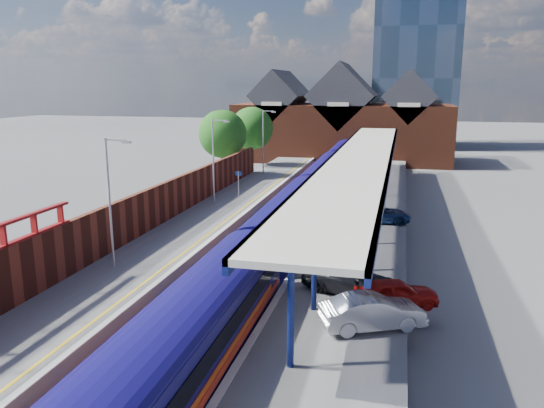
% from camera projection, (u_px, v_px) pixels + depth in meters
% --- Properties ---
extents(ground, '(240.00, 240.00, 0.00)m').
position_uv_depth(ground, '(308.00, 200.00, 50.31)').
color(ground, '#5B5B5E').
rests_on(ground, ground).
extents(ballast_bed, '(6.00, 76.00, 0.06)m').
position_uv_depth(ballast_bed, '(285.00, 226.00, 40.83)').
color(ballast_bed, '#473D33').
rests_on(ballast_bed, ground).
extents(rails, '(4.51, 76.00, 0.14)m').
position_uv_depth(rails, '(285.00, 225.00, 40.81)').
color(rails, slate).
rests_on(rails, ground).
extents(left_platform, '(5.00, 76.00, 1.00)m').
position_uv_depth(left_platform, '(218.00, 216.00, 42.01)').
color(left_platform, '#565659').
rests_on(left_platform, ground).
extents(right_platform, '(6.00, 76.00, 1.00)m').
position_uv_depth(right_platform, '(364.00, 225.00, 39.33)').
color(right_platform, '#565659').
rests_on(right_platform, ground).
extents(coping_left, '(0.30, 76.00, 0.05)m').
position_uv_depth(coping_left, '(246.00, 211.00, 41.35)').
color(coping_left, silver).
rests_on(coping_left, left_platform).
extents(coping_right, '(0.30, 76.00, 0.05)m').
position_uv_depth(coping_right, '(326.00, 216.00, 39.88)').
color(coping_right, silver).
rests_on(coping_right, right_platform).
extents(yellow_line, '(0.14, 76.00, 0.01)m').
position_uv_depth(yellow_line, '(239.00, 211.00, 41.49)').
color(yellow_line, yellow).
rests_on(yellow_line, left_platform).
extents(train, '(2.94, 65.92, 3.45)m').
position_uv_depth(train, '(311.00, 194.00, 42.44)').
color(train, '#100B50').
rests_on(train, ground).
extents(canopy, '(4.50, 52.00, 4.48)m').
position_uv_depth(canopy, '(362.00, 158.00, 40.26)').
color(canopy, '#0E1956').
rests_on(canopy, right_platform).
extents(lamp_post_b, '(1.48, 0.18, 7.00)m').
position_uv_depth(lamp_post_b, '(112.00, 195.00, 27.96)').
color(lamp_post_b, '#A5A8AA').
rests_on(lamp_post_b, left_platform).
extents(lamp_post_c, '(1.48, 0.18, 7.00)m').
position_uv_depth(lamp_post_c, '(215.00, 156.00, 43.12)').
color(lamp_post_c, '#A5A8AA').
rests_on(lamp_post_c, left_platform).
extents(lamp_post_d, '(1.48, 0.18, 7.00)m').
position_uv_depth(lamp_post_d, '(264.00, 138.00, 58.28)').
color(lamp_post_d, '#A5A8AA').
rests_on(lamp_post_d, left_platform).
extents(platform_sign, '(0.55, 0.08, 2.50)m').
position_uv_depth(platform_sign, '(238.00, 181.00, 45.20)').
color(platform_sign, '#A5A8AA').
rests_on(platform_sign, left_platform).
extents(brick_wall, '(0.35, 50.00, 3.86)m').
position_uv_depth(brick_wall, '(149.00, 208.00, 36.06)').
color(brick_wall, '#602A19').
rests_on(brick_wall, left_platform).
extents(station_building, '(30.00, 12.12, 13.78)m').
position_uv_depth(station_building, '(343.00, 122.00, 75.65)').
color(station_building, '#602A19').
rests_on(station_building, ground).
extents(glass_tower, '(14.20, 14.20, 40.30)m').
position_uv_depth(glass_tower, '(418.00, 28.00, 90.93)').
color(glass_tower, '#48607B').
rests_on(glass_tower, ground).
extents(tree_near, '(5.20, 5.20, 8.10)m').
position_uv_depth(tree_near, '(224.00, 135.00, 57.14)').
color(tree_near, '#382314').
rests_on(tree_near, ground).
extents(tree_far, '(5.20, 5.20, 8.10)m').
position_uv_depth(tree_far, '(253.00, 130.00, 64.49)').
color(tree_far, '#382314').
rests_on(tree_far, ground).
extents(parked_car_red, '(4.03, 2.77, 1.27)m').
position_uv_depth(parked_car_red, '(396.00, 293.00, 23.51)').
color(parked_car_red, '#AE130E').
rests_on(parked_car_red, right_platform).
extents(parked_car_silver, '(4.47, 3.18, 1.40)m').
position_uv_depth(parked_car_silver, '(372.00, 312.00, 21.40)').
color(parked_car_silver, '#B6B7BC').
rests_on(parked_car_silver, right_platform).
extents(parked_car_dark, '(5.17, 3.24, 1.40)m').
position_uv_depth(parked_car_dark, '(351.00, 279.00, 25.05)').
color(parked_car_dark, black).
rests_on(parked_car_dark, right_platform).
extents(parked_car_blue, '(4.61, 2.57, 1.22)m').
position_uv_depth(parked_car_blue, '(380.00, 214.00, 38.05)').
color(parked_car_blue, navy).
rests_on(parked_car_blue, right_platform).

